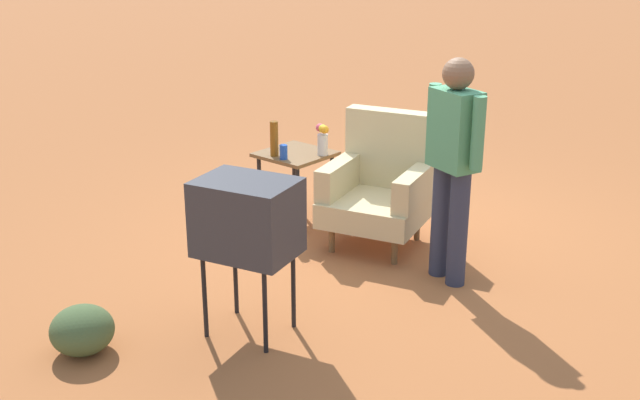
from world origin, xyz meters
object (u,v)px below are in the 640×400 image
(armchair, at_px, (381,184))
(flower_vase, at_px, (323,138))
(bottle_tall_amber, at_px, (274,139))
(tv_on_stand, at_px, (247,219))
(soda_can_blue, at_px, (284,152))
(person_standing, at_px, (453,157))
(side_table, at_px, (296,163))

(armchair, distance_m, flower_vase, 0.69)
(bottle_tall_amber, bearing_deg, tv_on_stand, -51.22)
(bottle_tall_amber, relative_size, soda_can_blue, 2.46)
(flower_vase, bearing_deg, person_standing, -10.53)
(person_standing, bearing_deg, flower_vase, 169.47)
(person_standing, xyz_separation_m, bottle_tall_amber, (-1.72, -0.02, -0.17))
(armchair, bearing_deg, person_standing, -17.47)
(tv_on_stand, relative_size, bottle_tall_amber, 3.43)
(person_standing, relative_size, soda_can_blue, 13.44)
(soda_can_blue, xyz_separation_m, flower_vase, (0.17, 0.31, 0.09))
(tv_on_stand, distance_m, person_standing, 1.60)
(armchair, xyz_separation_m, side_table, (-0.86, -0.08, 0.03))
(armchair, relative_size, side_table, 1.71)
(tv_on_stand, height_order, bottle_tall_amber, tv_on_stand)
(bottle_tall_amber, distance_m, soda_can_blue, 0.15)
(tv_on_stand, relative_size, soda_can_blue, 8.44)
(side_table, height_order, flower_vase, flower_vase)
(armchair, bearing_deg, tv_on_stand, -81.36)
(armchair, bearing_deg, soda_can_blue, -159.77)
(side_table, relative_size, soda_can_blue, 5.08)
(person_standing, height_order, soda_can_blue, person_standing)
(flower_vase, bearing_deg, bottle_tall_amber, -134.91)
(side_table, relative_size, tv_on_stand, 0.60)
(side_table, bearing_deg, armchair, 5.54)
(soda_can_blue, relative_size, flower_vase, 0.46)
(person_standing, xyz_separation_m, flower_vase, (-1.44, 0.27, -0.17))
(soda_can_blue, bearing_deg, flower_vase, 61.84)
(side_table, height_order, tv_on_stand, tv_on_stand)
(tv_on_stand, distance_m, bottle_tall_amber, 1.90)
(side_table, relative_size, flower_vase, 2.34)
(armchair, distance_m, bottle_tall_amber, 1.00)
(armchair, height_order, bottle_tall_amber, armchair)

